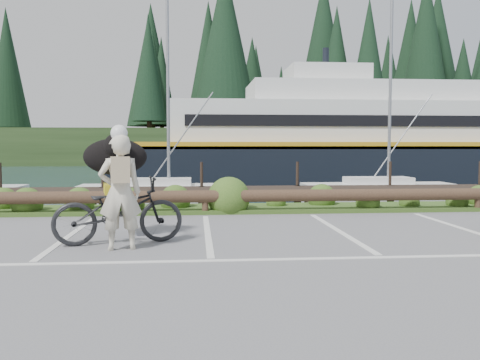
# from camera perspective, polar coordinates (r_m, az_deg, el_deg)

# --- Properties ---
(ground) EXTENTS (72.00, 72.00, 0.00)m
(ground) POSITION_cam_1_polar(r_m,az_deg,el_deg) (7.99, -3.33, -8.42)
(ground) COLOR slate
(harbor_backdrop) EXTENTS (170.00, 160.00, 30.00)m
(harbor_backdrop) POSITION_cam_1_polar(r_m,az_deg,el_deg) (86.28, -4.52, 2.85)
(harbor_backdrop) COLOR #19303C
(harbor_backdrop) RESTS_ON ground
(vegetation_strip) EXTENTS (34.00, 1.60, 0.10)m
(vegetation_strip) POSITION_cam_1_polar(r_m,az_deg,el_deg) (13.20, -3.98, -3.26)
(vegetation_strip) COLOR #3D5B21
(vegetation_strip) RESTS_ON ground
(log_rail) EXTENTS (32.00, 0.30, 0.60)m
(log_rail) POSITION_cam_1_polar(r_m,az_deg,el_deg) (12.52, -3.92, -3.89)
(log_rail) COLOR #443021
(log_rail) RESTS_ON ground
(bicycle) EXTENTS (2.32, 1.22, 1.16)m
(bicycle) POSITION_cam_1_polar(r_m,az_deg,el_deg) (9.02, -13.50, -3.36)
(bicycle) COLOR black
(bicycle) RESTS_ON ground
(cyclist) EXTENTS (0.77, 0.58, 1.88)m
(cyclist) POSITION_cam_1_polar(r_m,az_deg,el_deg) (8.47, -13.32, -1.37)
(cyclist) COLOR beige
(cyclist) RESTS_ON ground
(dog) EXTENTS (0.80, 1.26, 0.67)m
(dog) POSITION_cam_1_polar(r_m,az_deg,el_deg) (9.65, -13.85, 2.56)
(dog) COLOR black
(dog) RESTS_ON bicycle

